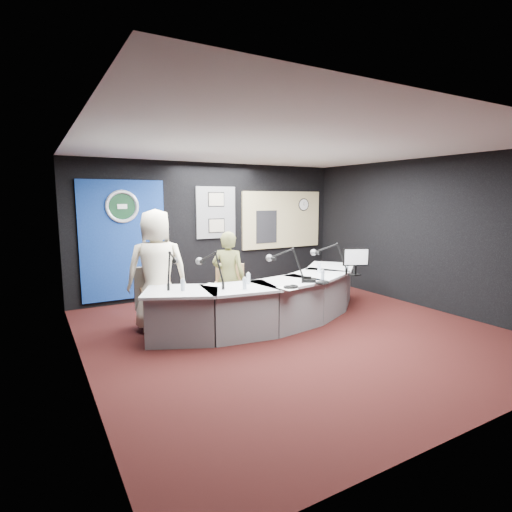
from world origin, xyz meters
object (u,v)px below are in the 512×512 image
armchair_left (158,300)px  armchair_right (229,296)px  person_man (157,270)px  broadcast_desk (271,300)px  person_woman (228,277)px

armchair_left → armchair_right: armchair_left is taller
person_man → armchair_right: bearing=179.9°
armchair_left → person_man: size_ratio=0.50×
broadcast_desk → armchair_left: 1.83m
armchair_left → person_woman: 1.18m
person_man → person_woman: size_ratio=1.24×
broadcast_desk → person_man: (-1.73, 0.60, 0.57)m
broadcast_desk → armchair_left: bearing=161.0°
broadcast_desk → person_woman: (-0.61, 0.36, 0.39)m
person_man → person_woman: person_man is taller
armchair_right → broadcast_desk: bearing=2.1°
armchair_left → person_man: person_man is taller
broadcast_desk → person_woman: bearing=149.9°
person_woman → armchair_right: bearing=-0.0°
armchair_left → person_woman: person_woman is taller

